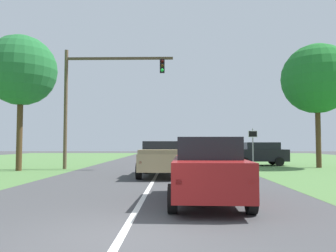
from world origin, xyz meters
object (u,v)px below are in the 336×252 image
Objects in this scene: traffic_light at (93,90)px; keep_moving_sign at (253,144)px; oak_tree_right at (317,79)px; extra_tree_1 at (21,71)px; red_suv_near at (207,168)px; pickup_truck_lead at (162,158)px; crossing_suv_far at (259,153)px.

traffic_light reaches higher than keep_moving_sign.
oak_tree_right reaches higher than extra_tree_1.
pickup_truck_lead is (-1.61, 7.62, -0.05)m from red_suv_near.
extra_tree_1 is (-4.26, -1.51, 1.04)m from traffic_light.
pickup_truck_lead is at bearing -20.04° from extra_tree_1.
traffic_light reaches higher than pickup_truck_lead.
red_suv_near is 0.94× the size of pickup_truck_lead.
traffic_light is at bearing 135.28° from pickup_truck_lead.
keep_moving_sign is at bearing -108.83° from crossing_suv_far.
pickup_truck_lead is at bearing -44.72° from traffic_light.
pickup_truck_lead reaches higher than crossing_suv_far.
oak_tree_right is (5.21, 2.30, 4.67)m from keep_moving_sign.
red_suv_near is at bearing -62.43° from traffic_light.
pickup_truck_lead is 1.21× the size of crossing_suv_far.
traffic_light is at bearing 176.27° from keep_moving_sign.
crossing_suv_far is at bearing 144.96° from oak_tree_right.
oak_tree_right is at bearing 8.80° from extra_tree_1.
keep_moving_sign is 15.64m from extra_tree_1.
crossing_suv_far is 18.30m from extra_tree_1.
pickup_truck_lead is 11.61m from crossing_suv_far.
pickup_truck_lead is 0.59× the size of oak_tree_right.
keep_moving_sign reaches higher than red_suv_near.
oak_tree_right reaches higher than traffic_light.
pickup_truck_lead is at bearing -144.05° from keep_moving_sign.
red_suv_near is at bearing -123.56° from oak_tree_right.
extra_tree_1 is (-16.55, -5.62, 5.42)m from crossing_suv_far.
extra_tree_1 is at bearing 159.96° from pickup_truck_lead.
traffic_light is 15.97m from oak_tree_right.
extra_tree_1 reaches higher than keep_moving_sign.
pickup_truck_lead is 1.94× the size of keep_moving_sign.
traffic_light is 4.64m from extra_tree_1.
crossing_suv_far is (1.64, 4.80, -0.76)m from keep_moving_sign.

